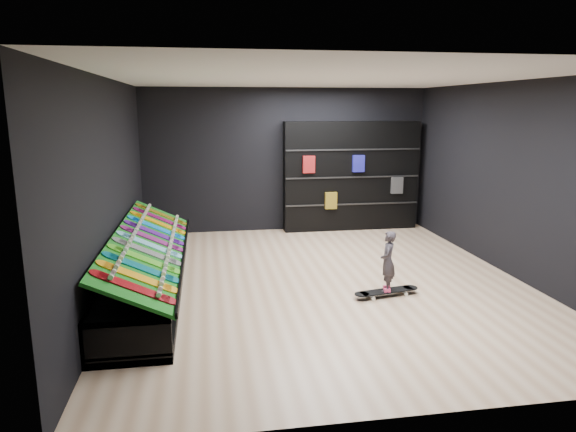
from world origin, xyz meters
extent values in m
cube|color=#D2B18D|center=(0.00, 0.00, 0.00)|extent=(6.00, 7.00, 0.01)
cube|color=white|center=(0.00, 0.00, 3.00)|extent=(6.00, 7.00, 0.01)
cube|color=black|center=(0.00, 3.50, 1.50)|extent=(6.00, 0.02, 3.00)
cube|color=black|center=(0.00, -3.50, 1.50)|extent=(6.00, 0.02, 3.00)
cube|color=black|center=(-3.00, 0.00, 1.50)|extent=(0.02, 7.00, 3.00)
cube|color=black|center=(3.00, 0.00, 1.50)|extent=(0.02, 7.00, 3.00)
cube|color=#0E5910|center=(-2.50, 0.00, 0.71)|extent=(0.92, 4.50, 0.46)
cube|color=black|center=(1.37, 3.32, 1.16)|extent=(2.89, 0.34, 2.31)
imported|color=black|center=(0.75, -0.73, 0.35)|extent=(0.20, 0.23, 0.51)
camera|label=1|loc=(-1.71, -7.23, 2.61)|focal=32.00mm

